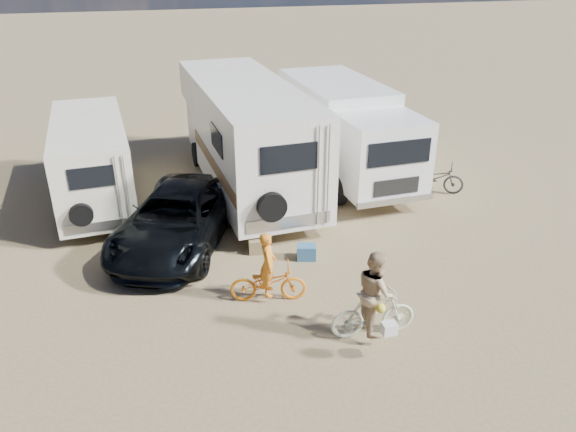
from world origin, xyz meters
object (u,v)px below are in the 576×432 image
object	(u,v)px
rv_left	(93,164)
bike_woman	(373,313)
bike_parked	(434,177)
box_truck	(347,133)
crate	(258,245)
cooler	(306,252)
bike_man	(268,283)
dark_suv	(177,219)
rider_man	(268,271)
rider_woman	(375,299)
rv_main	(246,138)

from	to	relation	value
rv_left	bike_woman	size ratio (longest dim) A/B	3.30
bike_parked	box_truck	bearing A→B (deg)	78.42
crate	cooler	bearing A→B (deg)	-32.85
rv_left	cooler	size ratio (longest dim) A/B	12.14
bike_man	dark_suv	bearing A→B (deg)	40.27
bike_man	rider_man	distance (m)	0.32
rider_woman	bike_parked	xyz separation A→B (m)	(4.99, 6.55, -0.40)
rv_left	box_truck	xyz separation A→B (m)	(8.46, 0.24, 0.25)
rv_main	bike_parked	size ratio (longest dim) A/B	4.60
rv_main	bike_parked	distance (m)	6.37
rv_main	dark_suv	world-z (taller)	rv_main
rv_main	crate	size ratio (longest dim) A/B	18.20
rider_woman	crate	bearing A→B (deg)	24.48
bike_man	cooler	world-z (taller)	bike_man
cooler	box_truck	bearing A→B (deg)	74.51
rider_man	rider_woman	bearing A→B (deg)	-123.39
rv_main	box_truck	distance (m)	3.62
cooler	crate	size ratio (longest dim) A/B	1.01
dark_suv	box_truck	bearing A→B (deg)	53.99
rv_left	rider_woman	bearing A→B (deg)	-59.49
rider_woman	crate	xyz separation A→B (m)	(-1.55, 4.14, -0.71)
cooler	rider_man	bearing A→B (deg)	-117.38
bike_woman	dark_suv	bearing A→B (deg)	38.70
box_truck	rider_woman	distance (m)	9.16
rv_left	cooler	xyz separation A→B (m)	(5.39, -5.10, -1.13)
rv_main	bike_woman	size ratio (longest dim) A/B	4.89
dark_suv	bike_man	size ratio (longest dim) A/B	3.14
rv_main	crate	bearing A→B (deg)	-101.18
rv_left	bike_parked	size ratio (longest dim) A/B	3.11
rv_main	rider_man	distance (m)	6.79
bike_woman	bike_parked	size ratio (longest dim) A/B	0.94
rv_left	dark_suv	bearing A→B (deg)	-60.20
box_truck	cooler	world-z (taller)	box_truck
rv_left	bike_parked	world-z (taller)	rv_left
bike_man	crate	bearing A→B (deg)	5.92
rv_main	bike_parked	world-z (taller)	rv_main
bike_man	bike_woman	world-z (taller)	bike_woman
dark_suv	rider_man	world-z (taller)	rider_man
rider_man	cooler	size ratio (longest dim) A/B	3.16
bike_parked	cooler	world-z (taller)	bike_parked
rv_main	bike_man	world-z (taller)	rv_main
cooler	bike_parked	bearing A→B (deg)	44.72
rv_left	dark_suv	xyz separation A→B (m)	(2.24, -3.38, -0.57)
dark_suv	rider_woman	world-z (taller)	rider_woman
crate	box_truck	bearing A→B (deg)	47.52
dark_suv	rider_woman	distance (m)	6.24
cooler	crate	bearing A→B (deg)	161.58
rider_man	cooler	xyz separation A→B (m)	(1.40, 1.56, -0.58)
rider_woman	rv_left	bearing A→B (deg)	38.24
bike_woman	crate	world-z (taller)	bike_woman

